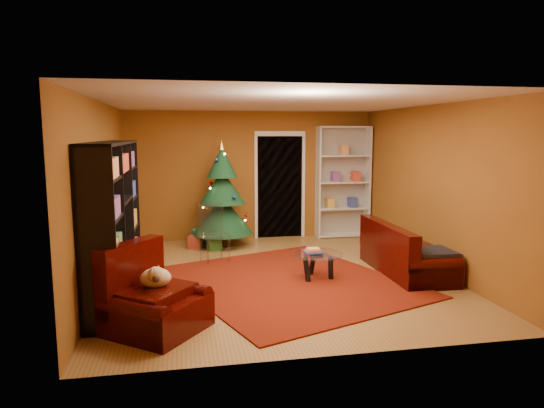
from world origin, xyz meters
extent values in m
cube|color=olive|center=(0.00, 0.00, -0.03)|extent=(5.00, 5.50, 0.05)
cube|color=silver|center=(0.00, 0.00, 2.62)|extent=(5.00, 5.50, 0.05)
cube|color=brown|center=(0.00, 2.77, 1.30)|extent=(5.00, 0.05, 2.60)
cube|color=brown|center=(-2.52, 0.00, 1.30)|extent=(0.05, 5.50, 2.60)
cube|color=brown|center=(2.52, 0.00, 1.30)|extent=(0.05, 5.50, 2.60)
cube|color=#6A1709|center=(0.11, -0.36, 0.01)|extent=(3.94, 4.23, 0.02)
cube|color=teal|center=(-1.06, 2.30, 0.15)|extent=(0.36, 0.36, 0.30)
cube|color=#286322|center=(-0.83, 1.86, 0.12)|extent=(0.28, 0.28, 0.24)
cube|color=maroon|center=(-1.17, 2.04, 0.12)|extent=(0.30, 0.30, 0.24)
camera|label=1|loc=(-1.39, -7.03, 2.15)|focal=32.00mm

